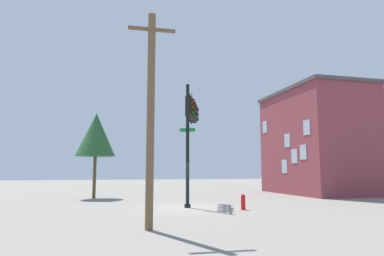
{
  "coord_description": "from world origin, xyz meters",
  "views": [
    {
      "loc": [
        -19.11,
        4.55,
        2.11
      ],
      "look_at": [
        0.23,
        -0.32,
        4.6
      ],
      "focal_mm": 31.7,
      "sensor_mm": 36.0,
      "label": 1
    }
  ],
  "objects": [
    {
      "name": "ground_plane",
      "position": [
        0.0,
        0.0,
        0.0
      ],
      "size": [
        120.0,
        120.0,
        0.0
      ],
      "primitive_type": "plane",
      "color": "gray"
    },
    {
      "name": "signal_pole_assembly",
      "position": [
        1.79,
        -0.67,
        5.47
      ],
      "size": [
        4.5,
        2.2,
        7.18
      ],
      "color": "black",
      "rests_on": "ground_plane"
    },
    {
      "name": "utility_pole",
      "position": [
        -6.76,
        3.02,
        4.15
      ],
      "size": [
        0.29,
        1.8,
        8.04
      ],
      "color": "brown",
      "rests_on": "ground_plane"
    },
    {
      "name": "fire_hydrant",
      "position": [
        -1.76,
        -2.66,
        0.41
      ],
      "size": [
        0.33,
        0.24,
        0.83
      ],
      "color": "red",
      "rests_on": "ground_plane"
    },
    {
      "name": "tree_near",
      "position": [
        7.88,
        5.4,
        4.83
      ],
      "size": [
        3.0,
        3.0,
        6.52
      ],
      "color": "brown",
      "rests_on": "ground_plane"
    },
    {
      "name": "brick_building",
      "position": [
        8.26,
        -14.13,
        4.75
      ],
      "size": [
        10.27,
        6.6,
        9.48
      ],
      "color": "brown",
      "rests_on": "ground_plane"
    }
  ]
}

